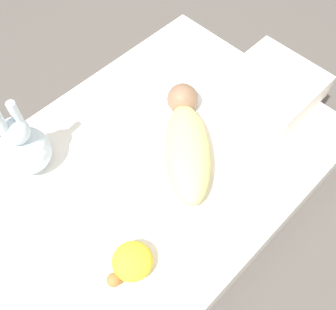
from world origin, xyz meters
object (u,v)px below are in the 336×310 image
at_px(pillow, 273,86).
at_px(turtle_plush, 131,262).
at_px(bunny_plush, 25,147).
at_px(swaddled_baby, 186,141).

xyz_separation_m(pillow, turtle_plush, (0.94, 0.13, -0.02)).
height_order(pillow, turtle_plush, pillow).
distance_m(pillow, bunny_plush, 1.04).
xyz_separation_m(swaddled_baby, turtle_plush, (0.47, 0.19, -0.02)).
distance_m(bunny_plush, turtle_plush, 0.58).
bearing_deg(swaddled_baby, bunny_plush, 93.07).
xyz_separation_m(bunny_plush, turtle_plush, (0.00, 0.57, -0.07)).
bearing_deg(turtle_plush, pillow, -172.35).
distance_m(pillow, turtle_plush, 0.95).
distance_m(swaddled_baby, turtle_plush, 0.50).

